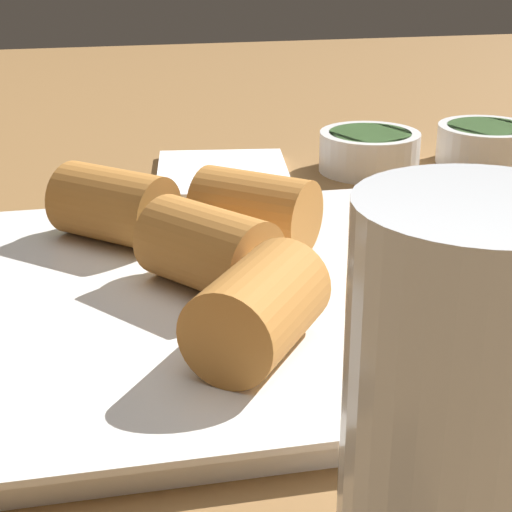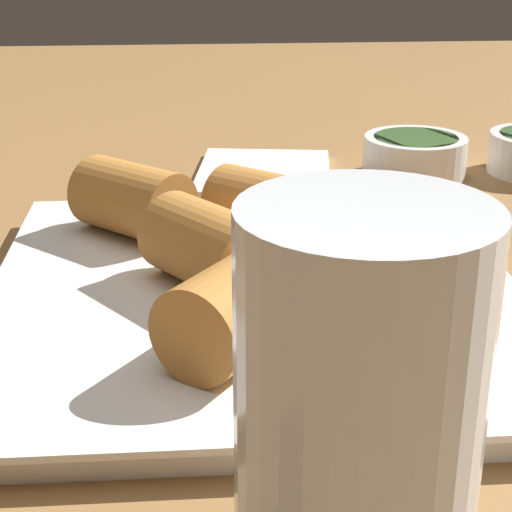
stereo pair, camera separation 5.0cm
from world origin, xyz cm
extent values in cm
cube|color=olive|center=(0.00, 0.00, 1.00)|extent=(180.00, 140.00, 2.00)
cube|color=white|center=(0.38, 0.03, 2.60)|extent=(26.24, 24.76, 1.20)
cube|color=white|center=(0.38, 0.03, 3.35)|extent=(27.29, 25.76, 0.30)
cylinder|color=#B77533|center=(0.11, -2.18, 5.53)|extent=(7.43, 7.03, 4.06)
sphere|color=#6B9E47|center=(-1.88, -3.72, 5.53)|extent=(2.64, 2.64, 2.64)
cylinder|color=#B77533|center=(7.01, -1.28, 5.53)|extent=(7.44, 6.97, 4.06)
sphere|color=beige|center=(4.98, 0.21, 5.53)|extent=(2.64, 2.64, 2.64)
cylinder|color=#B77533|center=(-7.42, -6.27, 5.53)|extent=(7.20, 7.36, 4.06)
sphere|color=#6B9E47|center=(-9.11, -8.14, 5.53)|extent=(2.64, 2.64, 2.64)
cylinder|color=#B77533|center=(-5.11, 1.13, 5.53)|extent=(7.12, 7.40, 4.06)
sphere|color=#56843D|center=(-6.72, -0.81, 5.53)|extent=(2.64, 2.64, 2.64)
cylinder|color=white|center=(-22.16, 13.52, 3.49)|extent=(7.56, 7.56, 2.99)
cylinder|color=#477038|center=(-22.16, 13.52, 4.72)|extent=(6.20, 6.20, 0.54)
cylinder|color=white|center=(-22.31, 23.10, 3.49)|extent=(7.56, 7.56, 2.99)
cylinder|color=#477038|center=(-22.31, 23.10, 4.72)|extent=(6.20, 6.20, 0.54)
cube|color=white|center=(-22.72, 2.37, 2.30)|extent=(12.55, 11.10, 0.60)
cylinder|color=silver|center=(20.78, 0.97, 8.26)|extent=(6.02, 6.02, 12.53)
camera|label=1|loc=(37.44, -7.76, 20.59)|focal=60.00mm
camera|label=2|loc=(38.14, -2.80, 20.59)|focal=60.00mm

